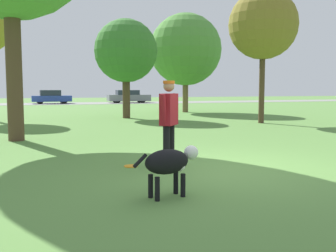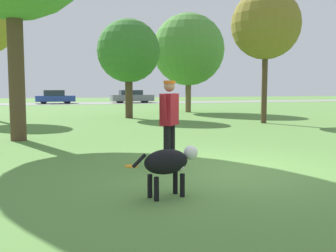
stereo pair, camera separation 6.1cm
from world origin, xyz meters
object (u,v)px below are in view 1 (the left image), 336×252
at_px(tree_mid_center, 126,51).
at_px(frisbee, 131,166).
at_px(dog, 170,163).
at_px(parked_car_blue, 51,97).
at_px(parked_car_grey, 128,97).
at_px(tree_near_right, 263,25).
at_px(tree_far_right, 186,50).
at_px(person, 169,117).

bearing_deg(tree_mid_center, frisbee, -103.00).
relative_size(dog, parked_car_blue, 0.27).
height_order(frisbee, parked_car_grey, parked_car_grey).
xyz_separation_m(tree_near_right, tree_far_right, (-0.13, 8.58, -0.26)).
height_order(person, tree_near_right, tree_near_right).
bearing_deg(frisbee, person, -34.39).
bearing_deg(tree_mid_center, tree_far_right, 38.38).
relative_size(frisbee, parked_car_blue, 0.07).
distance_m(person, tree_far_right, 18.21).
height_order(dog, parked_car_blue, parked_car_blue).
relative_size(dog, tree_far_right, 0.16).
xyz_separation_m(person, tree_mid_center, (2.22, 12.77, 2.41)).
xyz_separation_m(frisbee, tree_near_right, (7.74, 7.54, 4.21)).
bearing_deg(tree_mid_center, dog, -101.07).
relative_size(frisbee, tree_far_right, 0.04).
distance_m(person, tree_mid_center, 13.19).
xyz_separation_m(dog, frisbee, (0.01, 2.26, -0.47)).
bearing_deg(parked_car_blue, parked_car_grey, -2.31).
distance_m(dog, parked_car_grey, 36.92).
xyz_separation_m(dog, tree_near_right, (7.75, 9.80, 3.74)).
height_order(tree_far_right, parked_car_grey, tree_far_right).
height_order(tree_mid_center, tree_far_right, tree_far_right).
bearing_deg(tree_mid_center, tree_near_right, -44.46).
height_order(parked_car_blue, parked_car_grey, parked_car_blue).
xyz_separation_m(person, parked_car_grey, (7.53, 34.17, -0.32)).
bearing_deg(tree_far_right, parked_car_blue, 112.62).
relative_size(parked_car_blue, parked_car_grey, 0.86).
bearing_deg(tree_far_right, tree_near_right, -89.13).
bearing_deg(tree_near_right, dog, -128.36).
relative_size(tree_mid_center, parked_car_grey, 1.11).
distance_m(dog, tree_near_right, 13.04).
relative_size(person, parked_car_grey, 0.37).
bearing_deg(parked_car_blue, tree_near_right, -75.66).
bearing_deg(parked_car_grey, parked_car_blue, -179.30).
bearing_deg(tree_far_right, person, -112.89).
distance_m(person, frisbee, 1.23).
bearing_deg(dog, frisbee, 78.68).
bearing_deg(dog, parked_car_blue, 78.48).
bearing_deg(tree_near_right, tree_mid_center, 135.54).
bearing_deg(frisbee, tree_far_right, 64.71).
xyz_separation_m(tree_near_right, parked_car_blue, (-7.52, 26.30, -3.56)).
height_order(frisbee, tree_far_right, tree_far_right).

